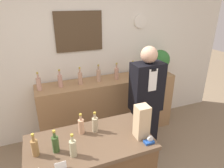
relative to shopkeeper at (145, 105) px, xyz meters
name	(u,v)px	position (x,y,z in m)	size (l,w,h in m)	color
back_wall	(87,53)	(-0.53, 0.96, 0.55)	(5.20, 0.09, 2.70)	silver
back_shelf	(109,107)	(-0.28, 0.68, -0.32)	(2.21, 0.45, 0.98)	#9E754C
shopkeeper	(145,105)	(0.00, 0.00, 0.00)	(0.41, 0.26, 1.62)	black
potted_plant	(160,60)	(0.64, 0.67, 0.39)	(0.33, 0.33, 0.39)	#4C3D2D
paper_bag	(142,122)	(-0.47, -0.70, 0.28)	(0.12, 0.12, 0.33)	tan
tape_dispenser	(149,141)	(-0.44, -0.81, 0.14)	(0.09, 0.06, 0.07)	#1E4799
price_card_right	(61,166)	(-1.24, -0.82, 0.15)	(0.09, 0.02, 0.06)	white
counter_bottle_0	(35,147)	(-1.41, -0.59, 0.20)	(0.06, 0.06, 0.21)	olive
counter_bottle_1	(55,144)	(-1.24, -0.61, 0.20)	(0.06, 0.06, 0.21)	#355025
counter_bottle_2	(73,148)	(-1.12, -0.72, 0.20)	(0.06, 0.06, 0.21)	#B5AF86
counter_bottle_3	(81,126)	(-0.98, -0.44, 0.20)	(0.06, 0.06, 0.21)	tan
counter_bottle_4	(95,124)	(-0.85, -0.46, 0.20)	(0.06, 0.06, 0.21)	tan
shelf_bottle_0	(39,84)	(-1.31, 0.66, 0.27)	(0.06, 0.06, 0.26)	tan
shelf_bottle_1	(60,80)	(-1.02, 0.67, 0.27)	(0.06, 0.06, 0.26)	tan
shelf_bottle_2	(80,78)	(-0.73, 0.66, 0.27)	(0.06, 0.06, 0.26)	tan
shelf_bottle_3	(99,75)	(-0.44, 0.68, 0.27)	(0.06, 0.06, 0.26)	tan
shelf_bottle_4	(117,73)	(-0.15, 0.66, 0.27)	(0.06, 0.06, 0.26)	tan
shelf_bottle_5	(133,71)	(0.13, 0.67, 0.27)	(0.06, 0.06, 0.26)	tan
shelf_bottle_6	(148,69)	(0.42, 0.67, 0.27)	(0.06, 0.06, 0.26)	tan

